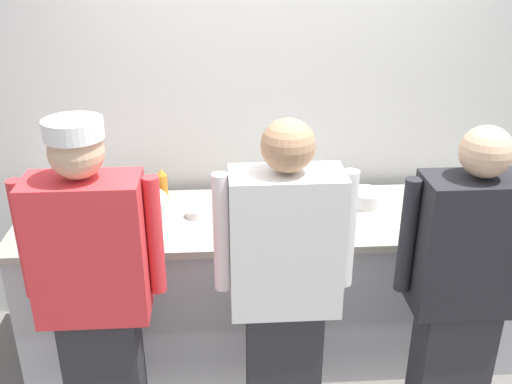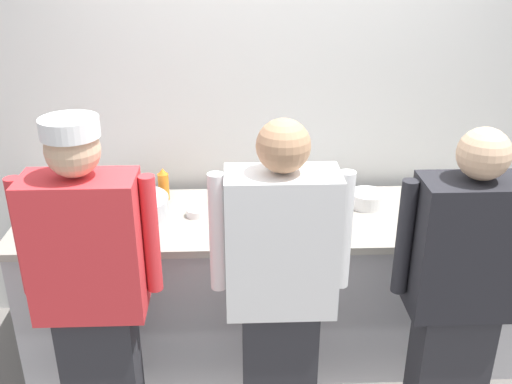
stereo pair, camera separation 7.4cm
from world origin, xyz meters
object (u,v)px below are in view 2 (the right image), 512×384
Objects in this scene: chef_center at (280,291)px; mixing_bowl_steel at (134,207)px; deli_cup at (442,217)px; squeeze_bottle_primary at (164,185)px; ramekin_orange_sauce at (243,226)px; plate_stack_front at (367,199)px; squeeze_bottle_secondary at (265,210)px; chefs_knife at (478,207)px; sheet_tray at (304,208)px; ramekin_yellow_sauce at (196,212)px; plate_stack_rear at (74,212)px; chef_far_right at (460,295)px; chef_near_left at (92,291)px.

mixing_bowl_steel is at bearing 134.67° from chef_center.
mixing_bowl_steel is 1.68m from deli_cup.
ramekin_orange_sauce is (0.46, -0.40, -0.07)m from squeeze_bottle_primary.
plate_stack_front is 1.07× the size of squeeze_bottle_secondary.
plate_stack_front is 0.64m from chefs_knife.
plate_stack_front is 0.43m from deli_cup.
sheet_tray is 2.36× the size of squeeze_bottle_secondary.
ramekin_yellow_sauce is (0.34, -0.02, -0.03)m from mixing_bowl_steel.
ramekin_yellow_sauce is at bearing -2.19° from plate_stack_rear.
squeeze_bottle_secondary reaches higher than chefs_knife.
deli_cup is (1.33, -0.16, 0.02)m from ramekin_yellow_sauce.
ramekin_yellow_sauce is 1.18× the size of deli_cup.
squeeze_bottle_secondary is (1.05, -0.14, 0.07)m from plate_stack_rear.
squeeze_bottle_primary is at bearing 122.19° from chef_center.
plate_stack_front is at bearing 7.03° from sheet_tray.
squeeze_bottle_secondary is (-0.83, 0.65, 0.12)m from chef_far_right.
plate_stack_rear is (-1.65, -0.07, -0.02)m from plate_stack_front.
deli_cup is 0.33× the size of chefs_knife.
squeeze_bottle_primary is (-0.61, 0.97, 0.10)m from chef_center.
chef_far_right is at bearing -2.00° from chef_center.
mixing_bowl_steel is 3.65× the size of ramekin_yellow_sauce.
chef_near_left is 3.84× the size of sheet_tray.
chef_near_left is 15.97× the size of ramekin_yellow_sauce.
plate_stack_front is 0.81× the size of plate_stack_rear.
squeeze_bottle_primary is at bearing 149.04° from squeeze_bottle_secondary.
plate_stack_front is 0.98m from ramekin_yellow_sauce.
squeeze_bottle_primary is 2.11× the size of ramekin_orange_sauce.
chef_center reaches higher than deli_cup.
chef_near_left is 0.84m from ramekin_yellow_sauce.
mixing_bowl_steel is 1.98× the size of squeeze_bottle_primary.
chefs_knife is at bearing 0.36° from plate_stack_rear.
chef_far_right is at bearing -100.93° from deli_cup.
chef_center is 18.16× the size of ramekin_orange_sauce.
plate_stack_front is 2.16× the size of ramekin_orange_sauce.
plate_stack_rear is 0.56× the size of sheet_tray.
ramekin_orange_sauce is at bearing -33.94° from ramekin_yellow_sauce.
chef_far_right is 4.25× the size of mixing_bowl_steel.
ramekin_yellow_sauce is 1.34m from deli_cup.
plate_stack_front is 0.63m from squeeze_bottle_secondary.
chef_far_right is 8.22× the size of plate_stack_front.
chefs_knife is at bearing 63.80° from chef_far_right.
chef_far_right is 1.43m from ramekin_yellow_sauce.
chef_far_right is at bearing -53.74° from sheet_tray.
mixing_bowl_steel is 0.63m from ramekin_orange_sauce.
ramekin_yellow_sauce is at bearing 173.20° from deli_cup.
chef_center reaches higher than plate_stack_rear.
sheet_tray is at bearing -12.54° from squeeze_bottle_primary.
chefs_knife is (1.23, 0.16, -0.08)m from squeeze_bottle_secondary.
squeeze_bottle_primary is 1.84× the size of ramekin_yellow_sauce.
squeeze_bottle_primary is 0.67m from squeeze_bottle_secondary.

